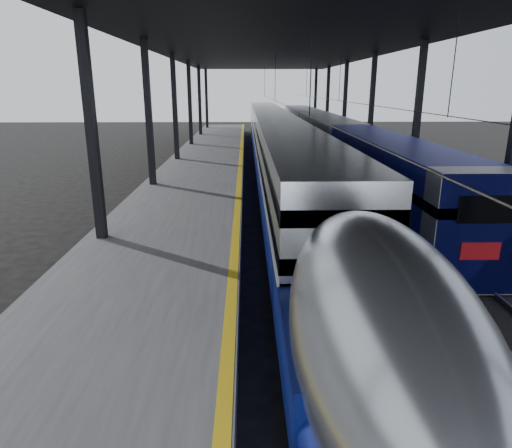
{
  "coord_description": "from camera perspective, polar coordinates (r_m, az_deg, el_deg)",
  "views": [
    {
      "loc": [
        -0.28,
        -11.68,
        6.48
      ],
      "look_at": [
        0.05,
        3.26,
        2.0
      ],
      "focal_mm": 32.0,
      "sensor_mm": 36.0,
      "label": 1
    }
  ],
  "objects": [
    {
      "name": "tgv_train",
      "position": [
        34.88,
        2.54,
        9.43
      ],
      "size": [
        3.11,
        65.2,
        4.45
      ],
      "color": "#ACAEB3",
      "rests_on": "ground"
    },
    {
      "name": "second_train",
      "position": [
        41.4,
        9.03,
        10.35
      ],
      "size": [
        2.94,
        56.05,
        4.05
      ],
      "color": "navy",
      "rests_on": "ground"
    },
    {
      "name": "platform",
      "position": [
        32.4,
        -6.97,
        5.93
      ],
      "size": [
        6.0,
        80.0,
        1.0
      ],
      "primitive_type": "cube",
      "color": "#4C4C4F",
      "rests_on": "ground"
    },
    {
      "name": "rails",
      "position": [
        32.68,
        7.21,
        5.26
      ],
      "size": [
        6.52,
        80.0,
        0.16
      ],
      "color": "slate",
      "rests_on": "ground"
    },
    {
      "name": "yellow_strip",
      "position": [
        32.16,
        -2.0,
        6.87
      ],
      "size": [
        0.3,
        80.0,
        0.01
      ],
      "primitive_type": "cube",
      "color": "gold",
      "rests_on": "platform"
    },
    {
      "name": "ground",
      "position": [
        13.36,
        0.11,
        -12.33
      ],
      "size": [
        160.0,
        160.0,
        0.0
      ],
      "primitive_type": "plane",
      "color": "black",
      "rests_on": "ground"
    },
    {
      "name": "canopy",
      "position": [
        31.87,
        2.87,
        21.41
      ],
      "size": [
        18.0,
        75.0,
        9.47
      ],
      "color": "black",
      "rests_on": "ground"
    }
  ]
}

